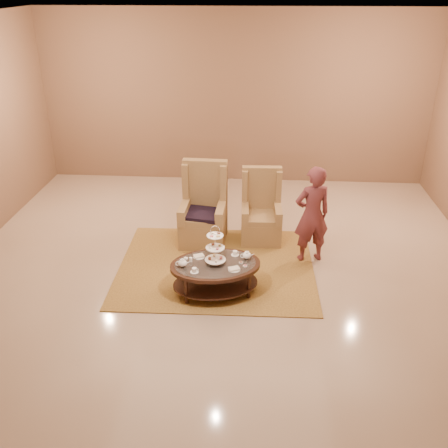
# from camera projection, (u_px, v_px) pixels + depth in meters

# --- Properties ---
(ground) EXTENTS (8.00, 8.00, 0.00)m
(ground) POSITION_uv_depth(u_px,v_px,m) (221.00, 276.00, 7.41)
(ground) COLOR tan
(ground) RESTS_ON ground
(ceiling) EXTENTS (8.00, 8.00, 0.02)m
(ceiling) POSITION_uv_depth(u_px,v_px,m) (221.00, 276.00, 7.41)
(ceiling) COLOR silver
(ceiling) RESTS_ON ground
(wall_back) EXTENTS (8.00, 0.04, 3.50)m
(wall_back) POSITION_uv_depth(u_px,v_px,m) (235.00, 99.00, 10.21)
(wall_back) COLOR brown
(wall_back) RESTS_ON ground
(rug) EXTENTS (2.99, 2.51, 0.02)m
(rug) POSITION_uv_depth(u_px,v_px,m) (216.00, 266.00, 7.64)
(rug) COLOR #AD8C3D
(rug) RESTS_ON ground
(tea_table) EXTENTS (1.41, 1.12, 1.04)m
(tea_table) POSITION_uv_depth(u_px,v_px,m) (215.00, 269.00, 6.87)
(tea_table) COLOR black
(tea_table) RESTS_ON ground
(armchair_left) EXTENTS (0.75, 0.78, 1.34)m
(armchair_left) POSITION_uv_depth(u_px,v_px,m) (204.00, 215.00, 8.24)
(armchair_left) COLOR #9D794A
(armchair_left) RESTS_ON ground
(armchair_right) EXTENTS (0.67, 0.70, 1.21)m
(armchair_right) POSITION_uv_depth(u_px,v_px,m) (261.00, 216.00, 8.33)
(armchair_right) COLOR #9D794A
(armchair_right) RESTS_ON ground
(person) EXTENTS (0.65, 0.52, 1.54)m
(person) POSITION_uv_depth(u_px,v_px,m) (312.00, 215.00, 7.51)
(person) COLOR brown
(person) RESTS_ON ground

